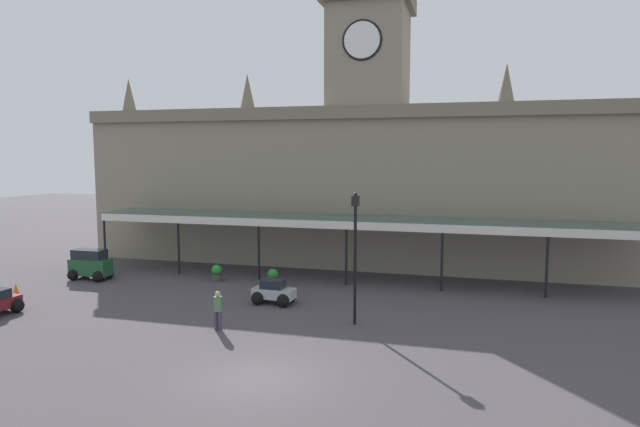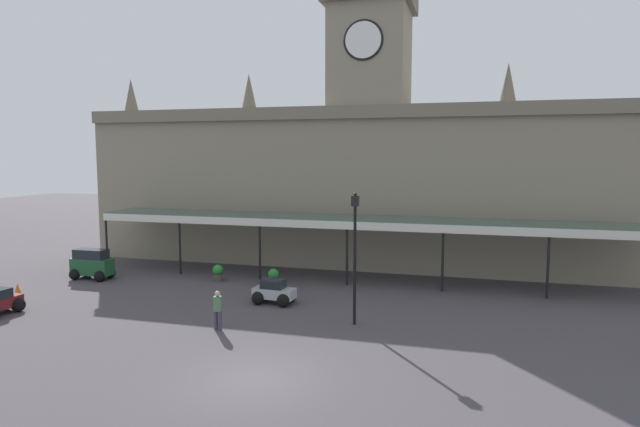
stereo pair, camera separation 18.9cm
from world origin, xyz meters
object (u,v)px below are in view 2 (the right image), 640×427
(car_green_van, at_px, (92,265))
(pedestrian_near_entrance, at_px, (218,309))
(traffic_cone, at_px, (18,289))
(planter_forecourt_centre, at_px, (218,273))
(planter_near_kerb, at_px, (274,277))
(victorian_lamppost, at_px, (355,245))
(car_silver_sedan, at_px, (274,293))

(car_green_van, height_order, pedestrian_near_entrance, car_green_van)
(traffic_cone, relative_size, planter_forecourt_centre, 0.67)
(traffic_cone, height_order, planter_near_kerb, planter_near_kerb)
(victorian_lamppost, bearing_deg, planter_near_kerb, 136.05)
(car_green_van, distance_m, victorian_lamppost, 17.40)
(victorian_lamppost, distance_m, planter_near_kerb, 8.60)
(traffic_cone, bearing_deg, planter_forecourt_centre, 34.34)
(car_green_van, relative_size, victorian_lamppost, 0.42)
(pedestrian_near_entrance, height_order, planter_near_kerb, pedestrian_near_entrance)
(planter_near_kerb, bearing_deg, traffic_cone, -154.96)
(pedestrian_near_entrance, distance_m, traffic_cone, 12.74)
(planter_forecourt_centre, bearing_deg, traffic_cone, -145.66)
(pedestrian_near_entrance, relative_size, planter_forecourt_centre, 1.74)
(car_silver_sedan, relative_size, planter_forecourt_centre, 2.19)
(car_silver_sedan, distance_m, planter_near_kerb, 3.65)
(traffic_cone, xyz_separation_m, planter_near_kerb, (12.02, 5.62, 0.17))
(pedestrian_near_entrance, bearing_deg, car_green_van, 149.92)
(car_green_van, relative_size, traffic_cone, 3.73)
(pedestrian_near_entrance, bearing_deg, car_silver_sedan, 79.79)
(car_green_van, bearing_deg, victorian_lamppost, -14.38)
(pedestrian_near_entrance, bearing_deg, planter_near_kerb, 93.62)
(victorian_lamppost, bearing_deg, car_green_van, 165.62)
(car_green_van, distance_m, traffic_cone, 4.48)
(car_green_van, xyz_separation_m, planter_forecourt_centre, (7.34, 1.53, -0.32))
(pedestrian_near_entrance, relative_size, victorian_lamppost, 0.29)
(planter_near_kerb, bearing_deg, car_green_van, -173.03)
(car_green_van, xyz_separation_m, pedestrian_near_entrance, (11.35, -6.57, 0.10))
(pedestrian_near_entrance, distance_m, planter_forecourt_centre, 9.04)
(victorian_lamppost, xyz_separation_m, planter_near_kerb, (-5.81, 5.60, -2.99))
(planter_near_kerb, bearing_deg, planter_forecourt_centre, 176.69)
(car_silver_sedan, xyz_separation_m, car_green_van, (-12.15, 2.08, 0.30))
(car_green_van, height_order, victorian_lamppost, victorian_lamppost)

